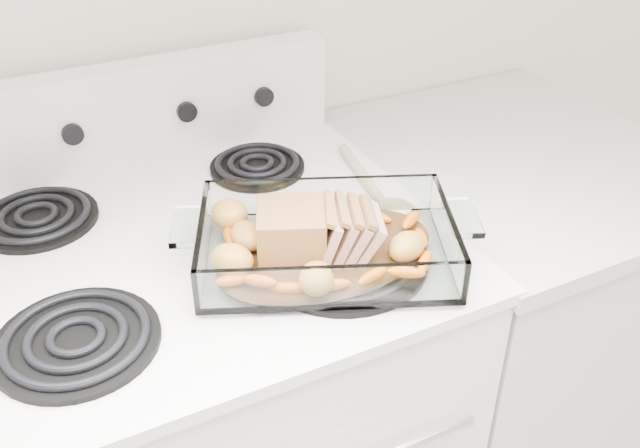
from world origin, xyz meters
name	(u,v)px	position (x,y,z in m)	size (l,w,h in m)	color
electric_range	(209,438)	(0.00, 1.66, 0.48)	(0.78, 0.70, 1.12)	white
counter_right	(490,336)	(0.67, 1.66, 0.47)	(0.58, 0.68, 0.93)	silver
baking_dish	(326,248)	(0.17, 1.51, 0.96)	(0.36, 0.24, 0.07)	white
pork_roast	(310,237)	(0.14, 1.51, 0.99)	(0.18, 0.10, 0.08)	olive
roast_vegetables	(314,232)	(0.17, 1.54, 0.97)	(0.33, 0.18, 0.04)	#FD7200
wooden_spoon	(381,193)	(0.34, 1.63, 0.95)	(0.06, 0.27, 0.02)	#CCB88B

